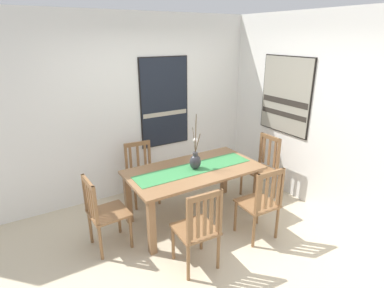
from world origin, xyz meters
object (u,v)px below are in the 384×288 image
(painting_on_side_wall, at_px, (286,96))
(chair_2, at_px, (141,172))
(chair_4, at_px, (261,202))
(painting_on_back_wall, at_px, (164,102))
(chair_1, at_px, (198,228))
(chair_3, at_px, (103,211))
(centerpiece_vase, at_px, (195,160))
(chair_0, at_px, (262,167))
(dining_table, at_px, (194,176))

(painting_on_side_wall, bearing_deg, chair_2, 159.37)
(chair_4, xyz_separation_m, painting_on_back_wall, (-0.28, 1.96, 0.89))
(chair_1, height_order, chair_4, chair_1)
(chair_3, height_order, painting_on_back_wall, painting_on_back_wall)
(chair_1, relative_size, chair_2, 1.08)
(chair_2, xyz_separation_m, painting_on_side_wall, (2.05, -0.77, 1.06))
(centerpiece_vase, xyz_separation_m, chair_2, (-0.42, 0.84, -0.40))
(chair_0, height_order, chair_1, chair_0)
(chair_3, xyz_separation_m, painting_on_back_wall, (1.39, 1.16, 0.90))
(dining_table, bearing_deg, centerpiece_vase, -37.17)
(chair_1, bearing_deg, chair_4, 3.63)
(painting_on_side_wall, bearing_deg, chair_4, -144.84)
(chair_4, distance_m, painting_on_side_wall, 1.79)
(chair_3, bearing_deg, painting_on_back_wall, 39.88)
(painting_on_side_wall, bearing_deg, chair_1, -157.00)
(dining_table, height_order, chair_4, chair_4)
(chair_3, bearing_deg, chair_0, -0.30)
(centerpiece_vase, height_order, chair_0, centerpiece_vase)
(chair_1, bearing_deg, dining_table, 60.99)
(painting_on_side_wall, bearing_deg, painting_on_back_wall, 142.59)
(chair_4, relative_size, painting_on_back_wall, 0.68)
(dining_table, bearing_deg, chair_1, -119.01)
(chair_0, height_order, chair_3, chair_0)
(painting_on_side_wall, bearing_deg, chair_0, -172.51)
(centerpiece_vase, relative_size, painting_on_back_wall, 0.51)
(chair_2, height_order, chair_3, chair_3)
(dining_table, distance_m, painting_on_back_wall, 1.41)
(chair_3, xyz_separation_m, painting_on_side_wall, (2.86, 0.04, 1.04))
(chair_0, bearing_deg, dining_table, 179.91)
(chair_1, relative_size, chair_3, 1.05)
(painting_on_back_wall, bearing_deg, chair_1, -107.82)
(chair_1, xyz_separation_m, chair_2, (0.06, 1.67, -0.03))
(dining_table, bearing_deg, painting_on_side_wall, 1.89)
(dining_table, height_order, chair_0, chair_0)
(centerpiece_vase, xyz_separation_m, chair_1, (-0.48, -0.83, -0.37))
(painting_on_back_wall, height_order, painting_on_side_wall, painting_on_side_wall)
(chair_0, distance_m, chair_4, 1.09)
(dining_table, distance_m, chair_3, 1.22)
(chair_3, relative_size, painting_on_side_wall, 0.80)
(chair_2, xyz_separation_m, chair_3, (-0.81, -0.82, 0.02))
(chair_2, height_order, chair_4, chair_4)
(chair_2, bearing_deg, dining_table, -63.90)
(centerpiece_vase, height_order, chair_4, centerpiece_vase)
(chair_0, relative_size, chair_2, 1.08)
(centerpiece_vase, bearing_deg, chair_0, 0.39)
(dining_table, height_order, centerpiece_vase, centerpiece_vase)
(chair_3, distance_m, painting_on_back_wall, 2.03)
(chair_1, distance_m, painting_on_back_wall, 2.30)
(dining_table, xyz_separation_m, painting_on_back_wall, (0.18, 1.18, 0.75))
(chair_3, bearing_deg, chair_1, -48.91)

